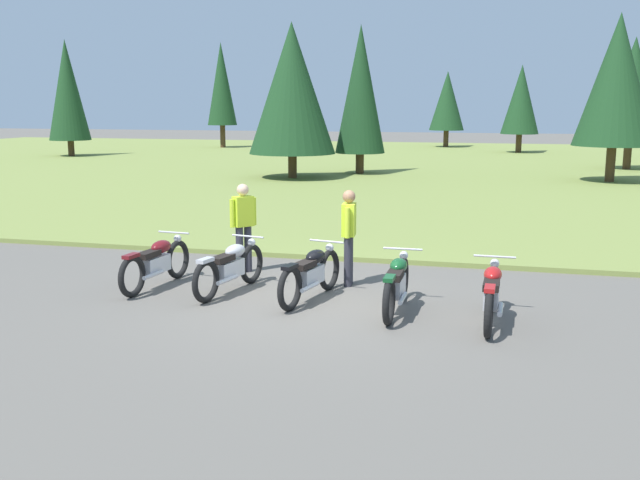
# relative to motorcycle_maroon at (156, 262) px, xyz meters

# --- Properties ---
(ground_plane) EXTENTS (140.00, 140.00, 0.00)m
(ground_plane) POSITION_rel_motorcycle_maroon_xyz_m (2.82, -0.27, -0.44)
(ground_plane) COLOR #605B54
(grass_moorland) EXTENTS (80.00, 44.00, 0.10)m
(grass_moorland) POSITION_rel_motorcycle_maroon_xyz_m (2.82, 24.80, -0.39)
(grass_moorland) COLOR olive
(grass_moorland) RESTS_ON ground
(forest_treeline) EXTENTS (45.98, 26.52, 7.29)m
(forest_treeline) POSITION_rel_motorcycle_maroon_xyz_m (8.23, 26.19, 3.43)
(forest_treeline) COLOR #47331E
(forest_treeline) RESTS_ON ground
(motorcycle_maroon) EXTENTS (0.62, 2.10, 0.88)m
(motorcycle_maroon) POSITION_rel_motorcycle_maroon_xyz_m (0.00, 0.00, 0.00)
(motorcycle_maroon) COLOR black
(motorcycle_maroon) RESTS_ON ground
(motorcycle_silver) EXTENTS (0.67, 2.08, 0.88)m
(motorcycle_silver) POSITION_rel_motorcycle_maroon_xyz_m (1.36, -0.01, 0.00)
(motorcycle_silver) COLOR black
(motorcycle_silver) RESTS_ON ground
(motorcycle_black) EXTENTS (0.69, 2.08, 0.88)m
(motorcycle_black) POSITION_rel_motorcycle_maroon_xyz_m (2.79, -0.12, 0.00)
(motorcycle_black) COLOR black
(motorcycle_black) RESTS_ON ground
(motorcycle_british_green) EXTENTS (0.62, 2.10, 0.88)m
(motorcycle_british_green) POSITION_rel_motorcycle_maroon_xyz_m (4.23, -0.45, 0.00)
(motorcycle_british_green) COLOR black
(motorcycle_british_green) RESTS_ON ground
(motorcycle_red) EXTENTS (0.62, 2.10, 0.88)m
(motorcycle_red) POSITION_rel_motorcycle_maroon_xyz_m (5.64, -0.69, 0.00)
(motorcycle_red) COLOR black
(motorcycle_red) RESTS_ON ground
(rider_checking_bike) EXTENTS (0.25, 0.55, 1.67)m
(rider_checking_bike) POSITION_rel_motorcycle_maroon_xyz_m (3.18, 0.96, 0.51)
(rider_checking_bike) COLOR #2D2D38
(rider_checking_bike) RESTS_ON ground
(rider_near_row_end) EXTENTS (0.40, 0.44, 1.67)m
(rider_near_row_end) POSITION_rel_motorcycle_maroon_xyz_m (1.07, 1.42, 0.51)
(rider_near_row_end) COLOR #2D2D38
(rider_near_row_end) RESTS_ON ground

